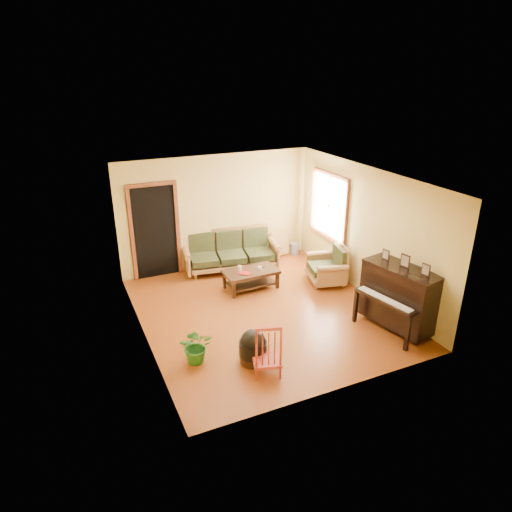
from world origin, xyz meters
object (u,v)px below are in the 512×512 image
footstool (253,350)px  ceramic_crock (295,249)px  piano (399,298)px  potted_plant (197,346)px  armchair (326,264)px  sofa (231,251)px  coffee_table (251,279)px  red_chair (267,347)px

footstool → ceramic_crock: (2.80, 3.71, -0.08)m
piano → potted_plant: size_ratio=2.27×
armchair → piano: bearing=-71.4°
ceramic_crock → potted_plant: 4.92m
sofa → footstool: sofa is taller
coffee_table → piano: (1.74, -2.51, 0.39)m
potted_plant → ceramic_crock: bearing=42.8°
coffee_table → armchair: armchair is taller
red_chair → ceramic_crock: bearing=72.7°
footstool → potted_plant: bearing=155.3°
red_chair → potted_plant: bearing=158.1°
sofa → coffee_table: size_ratio=1.88×
ceramic_crock → potted_plant: size_ratio=0.46×
footstool → red_chair: (0.08, -0.33, 0.24)m
coffee_table → potted_plant: 2.74m
piano → ceramic_crock: bearing=78.2°
ceramic_crock → potted_plant: (-3.61, -3.34, 0.16)m
sofa → ceramic_crock: sofa is taller
armchair → red_chair: bearing=-123.2°
armchair → ceramic_crock: 1.77m
coffee_table → piano: bearing=-55.4°
red_chair → coffee_table: bearing=87.5°
armchair → ceramic_crock: size_ratio=3.20×
potted_plant → footstool: bearing=-24.7°
coffee_table → red_chair: red_chair is taller
footstool → potted_plant: 0.89m
armchair → footstool: bearing=-128.4°
armchair → footstool: (-2.61, -1.98, -0.22)m
piano → red_chair: (-2.68, -0.22, -0.14)m
coffee_table → ceramic_crock: 2.21m
ceramic_crock → armchair: bearing=-96.3°
ceramic_crock → potted_plant: potted_plant is taller
armchair → ceramic_crock: armchair is taller
footstool → red_chair: 0.42m
footstool → red_chair: bearing=-76.9°
sofa → potted_plant: (-1.82, -3.09, -0.16)m
armchair → red_chair: red_chair is taller
sofa → armchair: sofa is taller
sofa → potted_plant: bearing=-110.9°
coffee_table → footstool: bearing=-113.1°
sofa → red_chair: bearing=-94.2°
armchair → coffee_table: bearing=179.4°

